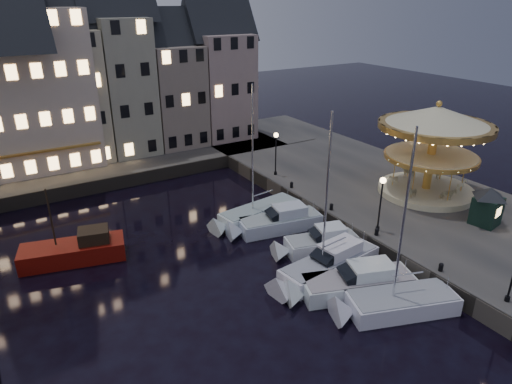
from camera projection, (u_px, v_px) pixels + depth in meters
ground at (307, 281)px, 29.84m from camera, size 160.00×160.00×0.00m
quay_east at (391, 196)px, 41.02m from camera, size 16.00×56.00×1.30m
quay_north at (83, 168)px, 47.69m from camera, size 44.00×12.00×1.30m
quaywall_e at (321, 216)px, 37.17m from camera, size 0.15×44.00×1.30m
quaywall_n at (118, 183)px, 43.94m from camera, size 48.00×0.15×1.30m
streetlamp_b at (381, 196)px, 32.51m from camera, size 0.44×0.44×4.17m
streetlamp_c at (276, 148)px, 43.10m from camera, size 0.44×0.44×4.17m
streetlamp_d at (412, 147)px, 43.44m from camera, size 0.44×0.44×4.17m
bollard_a at (441, 267)px, 28.47m from camera, size 0.30×0.30×0.57m
bollard_b at (377, 231)px, 32.78m from camera, size 0.30×0.30×0.57m
bollard_c at (331, 206)px, 36.70m from camera, size 0.30×0.30×0.57m
bollard_d at (292, 184)px, 41.01m from camera, size 0.30×0.30×0.57m
townhouse_nb at (1, 98)px, 43.35m from camera, size 6.16×8.00×13.80m
townhouse_nc at (67, 87)px, 46.07m from camera, size 6.82×8.00×14.80m
townhouse_nd at (122, 77)px, 48.64m from camera, size 5.50×8.00×15.80m
townhouse_ne at (171, 87)px, 51.85m from camera, size 6.16×8.00×12.80m
townhouse_nf at (219, 78)px, 54.56m from camera, size 6.82×8.00×13.80m
motorboat_a at (393, 304)px, 26.68m from camera, size 7.43×4.60×12.42m
motorboat_b at (351, 284)px, 28.37m from camera, size 8.08×4.74×2.15m
motorboat_c at (326, 266)px, 30.27m from camera, size 8.66×3.16×11.45m
motorboat_d at (317, 244)px, 32.99m from camera, size 6.37×3.46×2.15m
motorboat_e at (275, 223)px, 36.11m from camera, size 7.71×3.43×2.15m
motorboat_f at (254, 215)px, 37.72m from camera, size 8.24×3.09×10.88m
red_fishing_boat at (76, 251)px, 31.97m from camera, size 7.31×3.99×5.78m
carousel at (435, 134)px, 37.88m from camera, size 9.30×9.30×8.14m
ticket_kiosk at (489, 200)px, 33.75m from camera, size 2.87×2.87×3.36m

